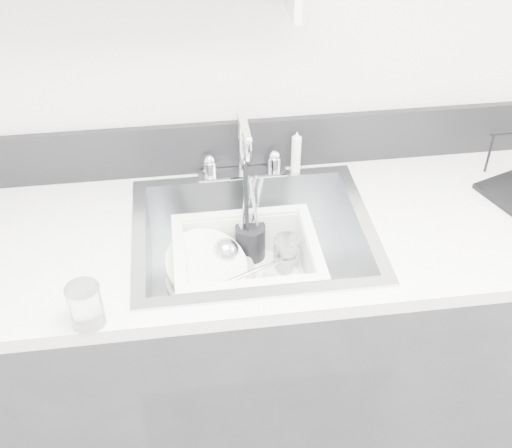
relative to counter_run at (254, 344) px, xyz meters
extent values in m
cube|color=silver|center=(0.00, 0.30, 0.84)|extent=(3.50, 0.02, 2.60)
cube|color=#29292D|center=(0.00, 0.00, -0.02)|extent=(3.20, 0.62, 0.88)
cube|color=silver|center=(0.00, 0.00, 0.44)|extent=(3.20, 0.62, 0.04)
cube|color=black|center=(0.00, 0.30, 0.54)|extent=(3.20, 0.02, 0.16)
cube|color=silver|center=(0.00, 0.25, 0.47)|extent=(0.26, 0.06, 0.02)
cylinder|color=silver|center=(-0.10, 0.25, 0.50)|extent=(0.04, 0.04, 0.05)
cylinder|color=silver|center=(0.10, 0.25, 0.50)|extent=(0.04, 0.04, 0.05)
cylinder|color=silver|center=(0.00, 0.25, 0.57)|extent=(0.02, 0.02, 0.20)
cylinder|color=silver|center=(0.00, 0.18, 0.68)|extent=(0.02, 0.15, 0.02)
cylinder|color=white|center=(0.16, 0.25, 0.53)|extent=(0.03, 0.03, 0.14)
cylinder|color=white|center=(-0.12, -0.02, 0.32)|extent=(0.25, 0.25, 0.02)
cylinder|color=white|center=(-0.12, -0.01, 0.33)|extent=(0.24, 0.24, 0.02)
cylinder|color=white|center=(-0.13, -0.02, 0.37)|extent=(0.28, 0.27, 0.10)
cylinder|color=black|center=(0.00, 0.07, 0.36)|extent=(0.09, 0.09, 0.11)
cylinder|color=silver|center=(-0.01, 0.08, 0.46)|extent=(0.01, 0.05, 0.21)
cylinder|color=silver|center=(0.01, 0.06, 0.45)|extent=(0.02, 0.04, 0.19)
cylinder|color=black|center=(-0.01, 0.08, 0.48)|extent=(0.01, 0.06, 0.23)
cylinder|color=white|center=(0.09, 0.00, 0.36)|extent=(0.08, 0.08, 0.10)
cylinder|color=white|center=(-0.41, -0.28, 0.51)|extent=(0.09, 0.09, 0.11)
imported|color=white|center=(0.07, -0.06, 0.32)|extent=(0.11, 0.11, 0.03)
camera|label=1|loc=(-0.17, -1.31, 1.54)|focal=45.00mm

